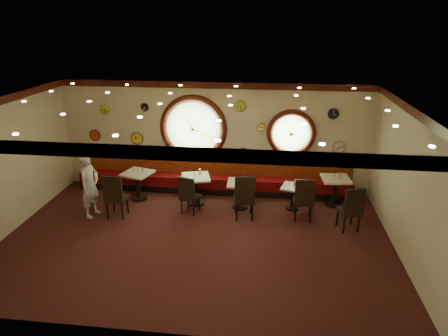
# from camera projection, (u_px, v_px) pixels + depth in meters

# --- Properties ---
(floor) EXTENTS (9.00, 6.00, 0.00)m
(floor) POSITION_uv_depth(u_px,v_px,m) (197.00, 239.00, 9.34)
(floor) COLOR black
(floor) RESTS_ON ground
(ceiling) EXTENTS (9.00, 6.00, 0.02)m
(ceiling) POSITION_uv_depth(u_px,v_px,m) (193.00, 103.00, 8.21)
(ceiling) COLOR gold
(ceiling) RESTS_ON wall_back
(wall_back) EXTENTS (9.00, 0.02, 3.20)m
(wall_back) POSITION_uv_depth(u_px,v_px,m) (214.00, 137.00, 11.56)
(wall_back) COLOR beige
(wall_back) RESTS_ON floor
(wall_front) EXTENTS (9.00, 0.02, 3.20)m
(wall_front) POSITION_uv_depth(u_px,v_px,m) (157.00, 249.00, 5.99)
(wall_front) COLOR beige
(wall_front) RESTS_ON floor
(wall_left) EXTENTS (0.02, 6.00, 3.20)m
(wall_left) POSITION_uv_depth(u_px,v_px,m) (5.00, 167.00, 9.28)
(wall_left) COLOR beige
(wall_left) RESTS_ON floor
(wall_right) EXTENTS (0.02, 6.00, 3.20)m
(wall_right) POSITION_uv_depth(u_px,v_px,m) (408.00, 185.00, 8.28)
(wall_right) COLOR beige
(wall_right) RESTS_ON floor
(molding_back) EXTENTS (9.00, 0.10, 0.18)m
(molding_back) POSITION_uv_depth(u_px,v_px,m) (213.00, 85.00, 10.98)
(molding_back) COLOR #39110A
(molding_back) RESTS_ON wall_back
(molding_front) EXTENTS (9.00, 0.10, 0.18)m
(molding_front) POSITION_uv_depth(u_px,v_px,m) (152.00, 153.00, 5.50)
(molding_front) COLOR #39110A
(molding_front) RESTS_ON wall_back
(molding_right) EXTENTS (0.10, 6.00, 0.18)m
(molding_right) POSITION_uv_depth(u_px,v_px,m) (418.00, 114.00, 7.75)
(molding_right) COLOR #39110A
(molding_right) RESTS_ON wall_back
(banquette_base) EXTENTS (8.00, 0.55, 0.20)m
(banquette_base) POSITION_uv_depth(u_px,v_px,m) (213.00, 189.00, 11.84)
(banquette_base) COLOR black
(banquette_base) RESTS_ON floor
(banquette_seat) EXTENTS (8.00, 0.55, 0.30)m
(banquette_seat) POSITION_uv_depth(u_px,v_px,m) (213.00, 181.00, 11.75)
(banquette_seat) COLOR #5C070B
(banquette_seat) RESTS_ON banquette_base
(banquette_back) EXTENTS (8.00, 0.10, 0.55)m
(banquette_back) POSITION_uv_depth(u_px,v_px,m) (214.00, 165.00, 11.81)
(banquette_back) COLOR #63070B
(banquette_back) RESTS_ON wall_back
(porthole_left_glass) EXTENTS (1.66, 0.02, 1.66)m
(porthole_left_glass) POSITION_uv_depth(u_px,v_px,m) (194.00, 128.00, 11.54)
(porthole_left_glass) COLOR #92CB79
(porthole_left_glass) RESTS_ON wall_back
(porthole_left_frame) EXTENTS (1.98, 0.18, 1.98)m
(porthole_left_frame) POSITION_uv_depth(u_px,v_px,m) (193.00, 129.00, 11.52)
(porthole_left_frame) COLOR #39110A
(porthole_left_frame) RESTS_ON wall_back
(porthole_left_ring) EXTENTS (1.61, 0.03, 1.61)m
(porthole_left_ring) POSITION_uv_depth(u_px,v_px,m) (193.00, 129.00, 11.50)
(porthole_left_ring) COLOR #C3852E
(porthole_left_ring) RESTS_ON wall_back
(porthole_right_glass) EXTENTS (1.10, 0.02, 1.10)m
(porthole_right_glass) POSITION_uv_depth(u_px,v_px,m) (291.00, 133.00, 11.24)
(porthole_right_glass) COLOR #92CB79
(porthole_right_glass) RESTS_ON wall_back
(porthole_right_frame) EXTENTS (1.38, 0.18, 1.38)m
(porthole_right_frame) POSITION_uv_depth(u_px,v_px,m) (291.00, 133.00, 11.23)
(porthole_right_frame) COLOR #39110A
(porthole_right_frame) RESTS_ON wall_back
(porthole_right_ring) EXTENTS (1.09, 0.03, 1.09)m
(porthole_right_ring) POSITION_uv_depth(u_px,v_px,m) (291.00, 134.00, 11.20)
(porthole_right_ring) COLOR #C3852E
(porthole_right_ring) RESTS_ON wall_back
(wall_clock_0) EXTENTS (0.24, 0.03, 0.24)m
(wall_clock_0) POSITION_uv_depth(u_px,v_px,m) (243.00, 152.00, 11.57)
(wall_clock_0) COLOR #DB4819
(wall_clock_0) RESTS_ON wall_back
(wall_clock_1) EXTENTS (0.30, 0.03, 0.30)m
(wall_clock_1) POSITION_uv_depth(u_px,v_px,m) (240.00, 106.00, 11.11)
(wall_clock_1) COLOR #9ABA3A
(wall_clock_1) RESTS_ON wall_back
(wall_clock_2) EXTENTS (0.32, 0.03, 0.32)m
(wall_clock_2) POSITION_uv_depth(u_px,v_px,m) (95.00, 135.00, 11.94)
(wall_clock_2) COLOR red
(wall_clock_2) RESTS_ON wall_back
(wall_clock_3) EXTENTS (0.36, 0.03, 0.36)m
(wall_clock_3) POSITION_uv_depth(u_px,v_px,m) (137.00, 138.00, 11.82)
(wall_clock_3) COLOR yellow
(wall_clock_3) RESTS_ON wall_back
(wall_clock_4) EXTENTS (0.26, 0.03, 0.26)m
(wall_clock_4) POSITION_uv_depth(u_px,v_px,m) (105.00, 109.00, 11.62)
(wall_clock_4) COLOR #ADD42A
(wall_clock_4) RESTS_ON wall_back
(wall_clock_5) EXTENTS (0.22, 0.03, 0.22)m
(wall_clock_5) POSITION_uv_depth(u_px,v_px,m) (261.00, 127.00, 11.25)
(wall_clock_5) COLOR #FDEC54
(wall_clock_5) RESTS_ON wall_back
(wall_clock_6) EXTENTS (0.20, 0.03, 0.20)m
(wall_clock_6) POSITION_uv_depth(u_px,v_px,m) (151.00, 148.00, 11.88)
(wall_clock_6) COLOR white
(wall_clock_6) RESTS_ON wall_back
(wall_clock_7) EXTENTS (0.28, 0.03, 0.28)m
(wall_clock_7) POSITION_uv_depth(u_px,v_px,m) (333.00, 114.00, 10.88)
(wall_clock_7) COLOR black
(wall_clock_7) RESTS_ON wall_back
(wall_clock_8) EXTENTS (0.24, 0.03, 0.24)m
(wall_clock_8) POSITION_uv_depth(u_px,v_px,m) (145.00, 107.00, 11.45)
(wall_clock_8) COLOR black
(wall_clock_8) RESTS_ON wall_back
(wall_clock_9) EXTENTS (0.34, 0.03, 0.34)m
(wall_clock_9) POSITION_uv_depth(u_px,v_px,m) (339.00, 147.00, 11.18)
(wall_clock_9) COLOR white
(wall_clock_9) RESTS_ON wall_back
(table_a) EXTENTS (0.92, 0.92, 0.81)m
(table_a) POSITION_uv_depth(u_px,v_px,m) (138.00, 182.00, 11.23)
(table_a) COLOR black
(table_a) RESTS_ON floor
(table_b) EXTENTS (0.90, 0.90, 0.81)m
(table_b) POSITION_uv_depth(u_px,v_px,m) (196.00, 186.00, 10.95)
(table_b) COLOR black
(table_b) RESTS_ON floor
(table_c) EXTENTS (0.70, 0.70, 0.75)m
(table_c) POSITION_uv_depth(u_px,v_px,m) (240.00, 192.00, 10.72)
(table_c) COLOR black
(table_c) RESTS_ON floor
(table_d) EXTENTS (0.73, 0.73, 0.66)m
(table_d) POSITION_uv_depth(u_px,v_px,m) (293.00, 195.00, 10.67)
(table_d) COLOR black
(table_d) RESTS_ON floor
(table_e) EXTENTS (0.79, 0.79, 0.80)m
(table_e) POSITION_uv_depth(u_px,v_px,m) (335.00, 188.00, 10.86)
(table_e) COLOR black
(table_e) RESTS_ON floor
(chair_a) EXTENTS (0.51, 0.51, 0.74)m
(chair_a) POSITION_uv_depth(u_px,v_px,m) (114.00, 194.00, 10.08)
(chair_a) COLOR black
(chair_a) RESTS_ON floor
(chair_b) EXTENTS (0.56, 0.56, 0.66)m
(chair_b) POSITION_uv_depth(u_px,v_px,m) (188.00, 193.00, 10.33)
(chair_b) COLOR black
(chair_b) RESTS_ON floor
(chair_c) EXTENTS (0.58, 0.58, 0.75)m
(chair_c) POSITION_uv_depth(u_px,v_px,m) (245.00, 194.00, 10.01)
(chair_c) COLOR black
(chair_c) RESTS_ON floor
(chair_d) EXTENTS (0.49, 0.49, 0.72)m
(chair_d) POSITION_uv_depth(u_px,v_px,m) (304.00, 197.00, 9.95)
(chair_d) COLOR black
(chair_d) RESTS_ON floor
(chair_e) EXTENTS (0.60, 0.60, 0.71)m
(chair_e) POSITION_uv_depth(u_px,v_px,m) (352.00, 206.00, 9.46)
(chair_e) COLOR black
(chair_e) RESTS_ON floor
(condiment_a_salt) EXTENTS (0.04, 0.04, 0.10)m
(condiment_a_salt) POSITION_uv_depth(u_px,v_px,m) (134.00, 170.00, 11.19)
(condiment_a_salt) COLOR silver
(condiment_a_salt) RESTS_ON table_a
(condiment_b_salt) EXTENTS (0.04, 0.04, 0.11)m
(condiment_b_salt) POSITION_uv_depth(u_px,v_px,m) (194.00, 174.00, 10.88)
(condiment_b_salt) COLOR silver
(condiment_b_salt) RESTS_ON table_b
(condiment_c_salt) EXTENTS (0.04, 0.04, 0.10)m
(condiment_c_salt) POSITION_uv_depth(u_px,v_px,m) (236.00, 180.00, 10.63)
(condiment_c_salt) COLOR silver
(condiment_c_salt) RESTS_ON table_c
(condiment_d_salt) EXTENTS (0.03, 0.03, 0.09)m
(condiment_d_salt) POSITION_uv_depth(u_px,v_px,m) (289.00, 183.00, 10.66)
(condiment_d_salt) COLOR silver
(condiment_d_salt) RESTS_ON table_d
(condiment_a_pepper) EXTENTS (0.04, 0.04, 0.11)m
(condiment_a_pepper) POSITION_uv_depth(u_px,v_px,m) (138.00, 170.00, 11.11)
(condiment_a_pepper) COLOR silver
(condiment_a_pepper) RESTS_ON table_a
(condiment_b_pepper) EXTENTS (0.03, 0.03, 0.09)m
(condiment_b_pepper) POSITION_uv_depth(u_px,v_px,m) (195.00, 175.00, 10.80)
(condiment_b_pepper) COLOR silver
(condiment_b_pepper) RESTS_ON table_b
(condiment_c_pepper) EXTENTS (0.03, 0.03, 0.09)m
(condiment_c_pepper) POSITION_uv_depth(u_px,v_px,m) (242.00, 182.00, 10.52)
(condiment_c_pepper) COLOR silver
(condiment_c_pepper) RESTS_ON table_c
(condiment_d_pepper) EXTENTS (0.04, 0.04, 0.10)m
(condiment_d_pepper) POSITION_uv_depth(u_px,v_px,m) (294.00, 184.00, 10.59)
(condiment_d_pepper) COLOR silver
(condiment_d_pepper) RESTS_ON table_d
(condiment_a_bottle) EXTENTS (0.05, 0.05, 0.16)m
(condiment_a_bottle) POSITION_uv_depth(u_px,v_px,m) (143.00, 169.00, 11.12)
(condiment_a_bottle) COLOR gold
(condiment_a_bottle) RESTS_ON table_a
(condiment_b_bottle) EXTENTS (0.05, 0.05, 0.17)m
(condiment_b_bottle) POSITION_uv_depth(u_px,v_px,m) (200.00, 172.00, 10.91)
(condiment_b_bottle) COLOR gold
(condiment_b_bottle) RESTS_ON table_b
(condiment_c_bottle) EXTENTS (0.04, 0.04, 0.14)m
(condiment_c_bottle) POSITION_uv_depth(u_px,v_px,m) (244.00, 178.00, 10.71)
(condiment_c_bottle) COLOR gold
(condiment_c_bottle) RESTS_ON table_c
(condiment_d_bottle) EXTENTS (0.05, 0.05, 0.15)m
(condiment_d_bottle) POSITION_uv_depth(u_px,v_px,m) (295.00, 182.00, 10.64)
(condiment_d_bottle) COLOR gold
(condiment_d_bottle) RESTS_ON table_d
(condiment_e_salt) EXTENTS (0.04, 0.04, 0.11)m
(condiment_e_salt) POSITION_uv_depth(u_px,v_px,m) (334.00, 175.00, 10.82)
(condiment_e_salt) COLOR silver
(condiment_e_salt) RESTS_ON table_e
(condiment_e_pepper) EXTENTS (0.03, 0.03, 0.09)m
(condiment_e_pepper) POSITION_uv_depth(u_px,v_px,m) (340.00, 177.00, 10.66)
(condiment_e_pepper) COLOR silver
(condiment_e_pepper) RESTS_ON table_e
(condiment_e_bottle) EXTENTS (0.05, 0.05, 0.15)m
(condiment_e_bottle) POSITION_uv_depth(u_px,v_px,m) (341.00, 175.00, 10.76)
(condiment_e_bottle) COLOR yellow
(condiment_e_bottle) RESTS_ON table_e
(waiter) EXTENTS (0.53, 0.69, 1.69)m
(waiter) POSITION_uv_depth(u_px,v_px,m) (90.00, 186.00, 10.16)
(waiter) COLOR silver
(waiter) RESTS_ON floor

